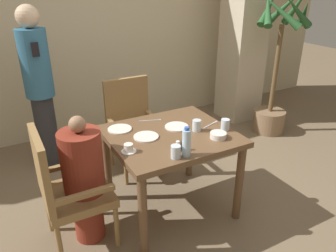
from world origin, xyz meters
The scene contains 22 objects.
ground_plane centered at (0.00, 0.00, 0.00)m, with size 16.00×16.00×0.00m, color #7A664C.
wall_back centered at (0.00, 2.10, 1.40)m, with size 8.00×0.06×2.80m.
pillar_stone centered at (2.00, 1.48, 1.35)m, with size 0.50×0.50×2.70m.
dining_table centered at (0.00, 0.00, 0.66)m, with size 1.03×0.93×0.78m.
chair_left_side centered at (-0.91, 0.00, 0.54)m, with size 0.50×0.50×1.01m.
diner_in_left_chair centered at (-0.77, 0.00, 0.56)m, with size 0.32×0.32×1.09m.
chair_far_side centered at (0.00, 0.86, 0.54)m, with size 0.50×0.50×1.01m.
standing_host centered at (-0.83, 1.39, 0.94)m, with size 0.30×0.33×1.75m.
potted_palm centered at (2.03, 0.82, 0.76)m, with size 0.74×0.71×1.91m.
plate_main_left centered at (0.11, 0.08, 0.79)m, with size 0.21×0.21×0.01m.
plate_main_right centered at (-0.35, 0.27, 0.79)m, with size 0.21×0.21×0.01m.
plate_dessert_center centered at (-0.21, 0.03, 0.79)m, with size 0.21×0.21×0.01m.
teacup_with_saucer centered at (-0.43, -0.13, 0.81)m, with size 0.12×0.12×0.07m.
bowl_small centered at (0.30, -0.26, 0.80)m, with size 0.13×0.13×0.05m.
water_bottle centered at (-0.08, -0.39, 0.89)m, with size 0.07×0.07×0.23m.
glass_tall_near centered at (0.45, -0.17, 0.83)m, with size 0.07×0.07×0.10m.
glass_tall_mid centered at (0.22, -0.06, 0.83)m, with size 0.07×0.07×0.10m.
glass_tall_far centered at (-0.17, -0.38, 0.83)m, with size 0.07×0.07×0.10m.
salt_shaker centered at (-0.10, -0.30, 0.82)m, with size 0.03×0.03×0.09m.
pepper_shaker centered at (-0.06, -0.30, 0.82)m, with size 0.03×0.03×0.08m.
fork_beside_plate centered at (-0.02, 0.32, 0.78)m, with size 0.20×0.08×0.00m.
knife_beside_plate centered at (0.41, -0.02, 0.78)m, with size 0.21×0.09×0.00m.
Camera 1 is at (-1.21, -2.19, 1.99)m, focal length 35.00 mm.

